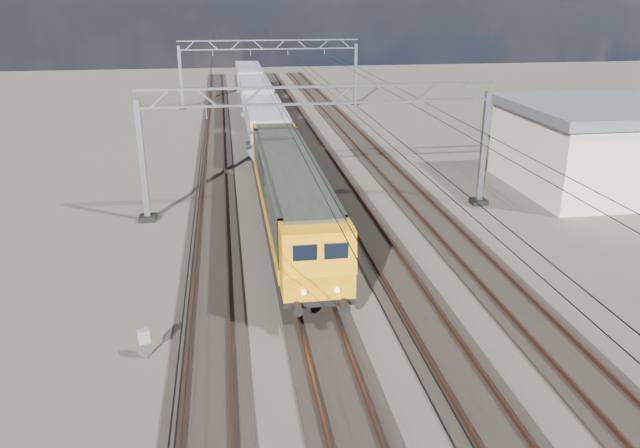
{
  "coord_description": "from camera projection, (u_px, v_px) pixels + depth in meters",
  "views": [
    {
      "loc": [
        -5.03,
        -29.15,
        11.63
      ],
      "look_at": [
        -1.25,
        -4.41,
        2.4
      ],
      "focal_mm": 35.0,
      "sensor_mm": 36.0,
      "label": 1
    }
  ],
  "objects": [
    {
      "name": "catenary_gantry_far",
      "position": [
        270.0,
        70.0,
        67.52
      ],
      "size": [
        19.9,
        0.9,
        7.11
      ],
      "color": "gray",
      "rests_on": "ground"
    },
    {
      "name": "catenary_gantry_mid",
      "position": [
        319.0,
        145.0,
        34.13
      ],
      "size": [
        19.9,
        0.9,
        7.11
      ],
      "color": "gray",
      "rests_on": "ground"
    },
    {
      "name": "hopper_wagon_lead",
      "position": [
        266.0,
        125.0,
        47.81
      ],
      "size": [
        3.38,
        13.0,
        3.25
      ],
      "color": "black",
      "rests_on": "ground"
    },
    {
      "name": "overhead_wires",
      "position": [
        309.0,
        99.0,
        37.2
      ],
      "size": [
        12.03,
        140.0,
        0.53
      ],
      "color": "black",
      "rests_on": "ground"
    },
    {
      "name": "trackside_cabinet",
      "position": [
        144.0,
        338.0,
        20.87
      ],
      "size": [
        0.43,
        0.36,
        1.11
      ],
      "rotation": [
        0.0,
        0.0,
        0.25
      ],
      "color": "gray",
      "rests_on": "ground"
    },
    {
      "name": "locomotive",
      "position": [
        290.0,
        191.0,
        31.36
      ],
      "size": [
        2.76,
        21.1,
        3.62
      ],
      "color": "black",
      "rests_on": "ground"
    },
    {
      "name": "track_loco",
      "position": [
        292.0,
        238.0,
        31.46
      ],
      "size": [
        2.6,
        140.0,
        0.3
      ],
      "color": "black",
      "rests_on": "ground"
    },
    {
      "name": "hopper_wagon_mid",
      "position": [
        255.0,
        97.0,
        60.98
      ],
      "size": [
        3.38,
        13.0,
        3.25
      ],
      "color": "black",
      "rests_on": "ground"
    },
    {
      "name": "ground",
      "position": [
        331.0,
        237.0,
        31.77
      ],
      "size": [
        160.0,
        160.0,
        0.0
      ],
      "primitive_type": "plane",
      "color": "#29241F",
      "rests_on": "ground"
    },
    {
      "name": "hopper_wagon_third",
      "position": [
        249.0,
        79.0,
        74.15
      ],
      "size": [
        3.38,
        13.0,
        3.25
      ],
      "color": "black",
      "rests_on": "ground"
    },
    {
      "name": "track_outer_west",
      "position": [
        212.0,
        243.0,
        30.9
      ],
      "size": [
        2.6,
        140.0,
        0.3
      ],
      "color": "black",
      "rests_on": "ground"
    },
    {
      "name": "track_inner_east",
      "position": [
        370.0,
        234.0,
        32.03
      ],
      "size": [
        2.6,
        140.0,
        0.3
      ],
      "color": "black",
      "rests_on": "ground"
    },
    {
      "name": "track_outer_east",
      "position": [
        444.0,
        230.0,
        32.59
      ],
      "size": [
        2.6,
        140.0,
        0.3
      ],
      "color": "black",
      "rests_on": "ground"
    }
  ]
}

